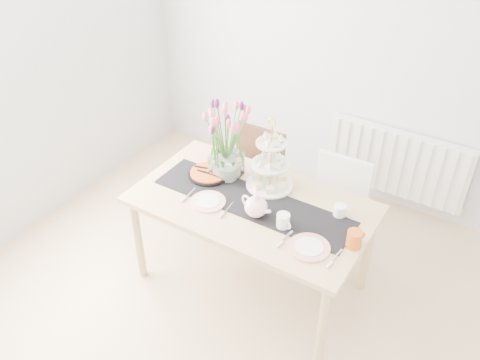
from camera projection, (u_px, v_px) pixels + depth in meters
The scene contains 15 objects.
room_shell at pixel (191, 198), 2.54m from camera, with size 4.50×4.50×4.50m.
radiator at pixel (396, 163), 4.33m from camera, with size 1.20×0.08×0.60m, color white.
dining_table at pixel (252, 211), 3.45m from camera, with size 1.60×0.90×0.75m.
chair_brown at pixel (253, 174), 4.10m from camera, with size 0.43×0.43×0.87m.
chair_white at pixel (336, 204), 3.81m from camera, with size 0.43×0.43×0.84m.
table_runner at pixel (252, 201), 3.40m from camera, with size 1.40×0.35×0.01m, color black.
tulip_vase at pixel (226, 130), 3.43m from camera, with size 0.69×0.69×0.59m.
cake_stand at pixel (270, 170), 3.46m from camera, with size 0.33×0.33×0.49m.
teapot at pixel (256, 207), 3.24m from camera, with size 0.24×0.20×0.16m, color white, non-canonical shape.
cream_jug at pixel (340, 211), 3.26m from camera, with size 0.08×0.08×0.08m, color white.
tart_tin at pixel (209, 174), 3.64m from camera, with size 0.30×0.30×0.04m.
mug_white at pixel (283, 221), 3.16m from camera, with size 0.08×0.08×0.10m, color white.
mug_orange at pixel (354, 239), 3.02m from camera, with size 0.09×0.09×0.11m, color #CB5516.
plate_left at pixel (208, 202), 3.39m from camera, with size 0.24×0.24×0.01m, color white.
plate_right at pixel (309, 247), 3.03m from camera, with size 0.26×0.26×0.01m, color silver.
Camera 1 is at (1.27, -1.58, 2.85)m, focal length 38.00 mm.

